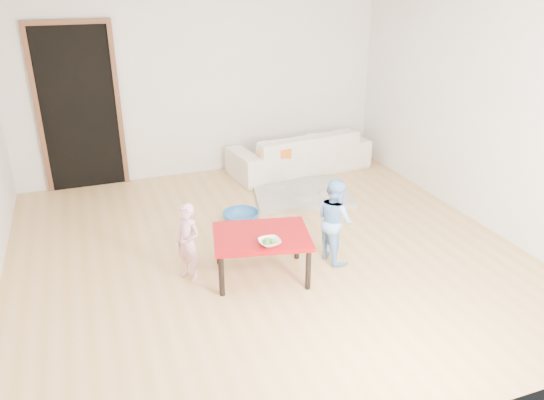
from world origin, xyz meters
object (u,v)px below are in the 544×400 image
sofa (300,151)px  basin (241,217)px  red_table (262,255)px  bowl (269,242)px  child_pink (188,242)px  child_blue (335,220)px

sofa → basin: (-1.28, -1.34, -0.22)m
red_table → bowl: 0.32m
sofa → bowl: bearing=54.9°
child_pink → child_blue: bearing=50.6°
child_blue → basin: size_ratio=2.04×
red_table → child_blue: (0.77, 0.06, 0.20)m
sofa → child_blue: bearing=67.6°
child_pink → child_blue: size_ratio=0.88×
sofa → red_table: 2.87m
sofa → bowl: size_ratio=10.32×
red_table → bowl: size_ratio=4.57×
sofa → red_table: size_ratio=2.26×
sofa → basin: sofa is taller
sofa → bowl: 3.06m
bowl → child_pink: (-0.64, 0.41, -0.09)m
sofa → red_table: sofa is taller
red_table → basin: red_table is taller
bowl → basin: 1.42m
red_table → child_blue: bearing=4.4°
child_pink → basin: size_ratio=1.79×
child_pink → basin: child_pink is taller
basin → child_pink: bearing=-129.5°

